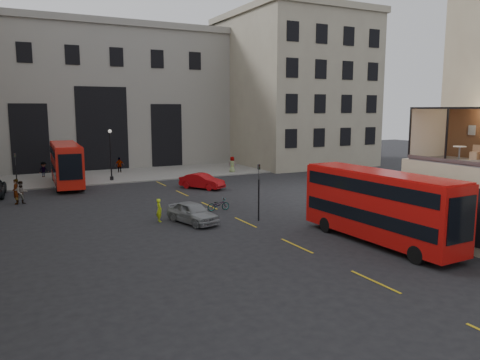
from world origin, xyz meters
name	(u,v)px	position (x,y,z in m)	size (l,w,h in m)	color
ground	(408,274)	(0.00, 0.00, 0.00)	(140.00, 140.00, 0.00)	black
gateway	(93,93)	(-5.00, 47.99, 9.39)	(35.00, 10.60, 18.00)	gray
building_right	(292,87)	(20.00, 39.97, 10.39)	(16.60, 18.60, 20.00)	#A39C83
pavement_far	(104,176)	(-6.00, 38.00, 0.06)	(40.00, 12.00, 0.12)	slate
traffic_light_near	(259,185)	(-1.00, 12.00, 2.42)	(0.16, 0.20, 3.80)	black
traffic_light_far	(16,170)	(-15.00, 28.00, 2.42)	(0.16, 0.20, 3.80)	black
street_lamp_b	(111,158)	(-6.00, 34.00, 2.39)	(0.36, 0.36, 5.33)	black
bus_near	(379,203)	(2.33, 4.43, 2.26)	(2.64, 10.14, 4.02)	#AB0E0B
bus_far	(66,162)	(-10.49, 32.91, 2.31)	(2.89, 10.43, 4.12)	#B9160C
car_a	(193,212)	(-5.14, 13.44, 0.71)	(1.67, 4.15, 1.41)	gray
car_b	(202,181)	(0.53, 25.47, 0.71)	(1.51, 4.34, 1.43)	#AB0A0E
bicycle	(218,205)	(-2.05, 16.14, 0.45)	(0.59, 1.70, 0.89)	gray
cyclist	(159,210)	(-6.96, 14.81, 0.77)	(0.56, 0.37, 1.54)	#C6E418
pedestrian_a	(22,193)	(-14.78, 25.37, 0.91)	(0.88, 0.69, 1.82)	gray
pedestrian_b	(44,170)	(-12.03, 39.65, 0.87)	(1.13, 0.65, 1.75)	gray
pedestrian_c	(120,165)	(-3.88, 39.65, 0.93)	(1.09, 0.45, 1.85)	gray
pedestrian_d	(232,165)	(7.96, 34.14, 0.94)	(0.92, 0.60, 1.89)	gray
pedestrian_e	(16,192)	(-15.19, 25.54, 0.99)	(0.72, 0.47, 1.98)	gray
cafe_table_far	(459,151)	(5.89, 2.35, 5.15)	(0.66, 0.66, 0.83)	silver
cafe_chair_d	(475,155)	(7.47, 2.58, 4.85)	(0.49, 0.49, 0.82)	tan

